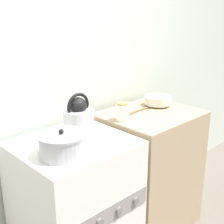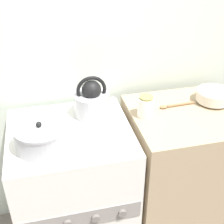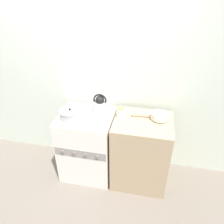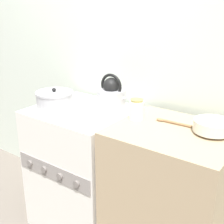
{
  "view_description": "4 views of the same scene",
  "coord_description": "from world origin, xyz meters",
  "px_view_note": "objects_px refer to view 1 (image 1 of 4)",
  "views": [
    {
      "loc": [
        -1.0,
        -1.09,
        1.66
      ],
      "look_at": [
        0.32,
        0.31,
        1.03
      ],
      "focal_mm": 50.0,
      "sensor_mm": 36.0,
      "label": 1
    },
    {
      "loc": [
        -0.1,
        -1.09,
        1.9
      ],
      "look_at": [
        0.24,
        0.32,
        0.99
      ],
      "focal_mm": 50.0,
      "sensor_mm": 36.0,
      "label": 2
    },
    {
      "loc": [
        0.77,
        -1.83,
        2.37
      ],
      "look_at": [
        0.32,
        0.33,
        1.0
      ],
      "focal_mm": 35.0,
      "sensor_mm": 36.0,
      "label": 3
    },
    {
      "loc": [
        1.37,
        -1.21,
        1.63
      ],
      "look_at": [
        0.28,
        0.27,
        0.97
      ],
      "focal_mm": 50.0,
      "sensor_mm": 36.0,
      "label": 4
    }
  ],
  "objects_px": {
    "kettle": "(79,116)",
    "storage_jar": "(123,112)",
    "cooking_pot": "(62,145)",
    "stove": "(76,208)",
    "enamel_bowl": "(158,100)"
  },
  "relations": [
    {
      "from": "kettle",
      "to": "storage_jar",
      "type": "distance_m",
      "value": 0.3
    },
    {
      "from": "storage_jar",
      "to": "cooking_pot",
      "type": "bearing_deg",
      "value": -168.12
    },
    {
      "from": "stove",
      "to": "kettle",
      "type": "relative_size",
      "value": 3.71
    },
    {
      "from": "stove",
      "to": "cooking_pot",
      "type": "relative_size",
      "value": 3.6
    },
    {
      "from": "kettle",
      "to": "enamel_bowl",
      "type": "relative_size",
      "value": 1.2
    },
    {
      "from": "storage_jar",
      "to": "stove",
      "type": "bearing_deg",
      "value": -178.15
    },
    {
      "from": "cooking_pot",
      "to": "storage_jar",
      "type": "distance_m",
      "value": 0.6
    },
    {
      "from": "storage_jar",
      "to": "enamel_bowl",
      "type": "bearing_deg",
      "value": 7.01
    },
    {
      "from": "stove",
      "to": "enamel_bowl",
      "type": "xyz_separation_m",
      "value": [
        0.88,
        0.07,
        0.53
      ]
    },
    {
      "from": "kettle",
      "to": "enamel_bowl",
      "type": "height_order",
      "value": "kettle"
    },
    {
      "from": "stove",
      "to": "cooking_pot",
      "type": "height_order",
      "value": "cooking_pot"
    },
    {
      "from": "stove",
      "to": "enamel_bowl",
      "type": "relative_size",
      "value": 4.44
    },
    {
      "from": "kettle",
      "to": "cooking_pot",
      "type": "bearing_deg",
      "value": -141.25
    },
    {
      "from": "kettle",
      "to": "storage_jar",
      "type": "xyz_separation_m",
      "value": [
        0.28,
        -0.12,
        -0.01
      ]
    },
    {
      "from": "enamel_bowl",
      "to": "stove",
      "type": "bearing_deg",
      "value": -175.51
    }
  ]
}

